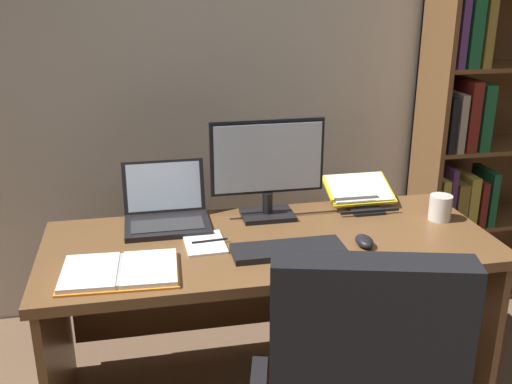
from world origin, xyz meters
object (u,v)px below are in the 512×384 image
keyboard (288,250)px  pen (210,241)px  desk (265,274)px  laptop (166,212)px  reading_stand_with_book (360,192)px  monitor (267,169)px  notepad (205,243)px  coffee_mug (440,208)px  bookshelf (492,101)px  open_binder (120,271)px  computer_mouse (364,241)px

keyboard → pen: bearing=154.0°
desk → laptop: 0.48m
keyboard → reading_stand_with_book: size_ratio=1.42×
monitor → laptop: 0.46m
monitor → desk: bearing=-104.6°
desk → notepad: size_ratio=8.36×
laptop → coffee_mug: 1.15m
monitor → keyboard: size_ratio=1.15×
keyboard → coffee_mug: coffee_mug is taller
keyboard → pen: 0.31m
desk → bookshelf: 1.55m
reading_stand_with_book → coffee_mug: bearing=-40.3°
monitor → pen: size_ratio=3.44×
desk → coffee_mug: coffee_mug is taller
open_binder → bookshelf: bearing=26.7°
monitor → laptop: monitor is taller
laptop → open_binder: laptop is taller
monitor → open_binder: (-0.61, -0.41, -0.20)m
bookshelf → coffee_mug: 0.89m
reading_stand_with_book → notepad: size_ratio=1.41×
pen → reading_stand_with_book: bearing=21.5°
laptop → reading_stand_with_book: bearing=3.3°
reading_stand_with_book → pen: (-0.72, -0.28, -0.05)m
open_binder → notepad: bearing=33.1°
desk → laptop: (-0.39, 0.16, 0.24)m
open_binder → monitor: bearing=36.7°
keyboard → coffee_mug: size_ratio=3.92×
coffee_mug → reading_stand_with_book: bearing=139.7°
bookshelf → laptop: size_ratio=6.14×
pen → monitor: bearing=39.4°
bookshelf → monitor: size_ratio=4.38×
open_binder → coffee_mug: size_ratio=3.90×
bookshelf → computer_mouse: bookshelf is taller
bookshelf → laptop: bearing=-166.1°
laptop → computer_mouse: laptop is taller
notepad → pen: 0.02m
reading_stand_with_book → laptop: bearing=-176.7°
computer_mouse → coffee_mug: coffee_mug is taller
monitor → computer_mouse: monitor is taller
desk → keyboard: (0.04, -0.21, 0.20)m
notepad → coffee_mug: coffee_mug is taller
bookshelf → coffee_mug: bookshelf is taller
open_binder → pen: 0.38m
monitor → notepad: 0.43m
keyboard → coffee_mug: (0.71, 0.19, 0.04)m
desk → open_binder: open_binder is taller
monitor → notepad: monitor is taller
monitor → laptop: bearing=179.3°
laptop → keyboard: (0.43, -0.37, -0.04)m
pen → coffee_mug: coffee_mug is taller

